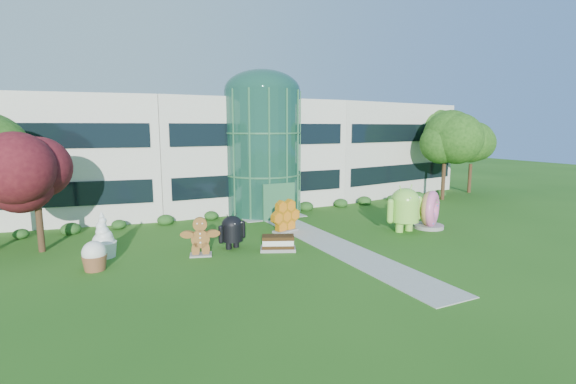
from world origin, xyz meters
name	(u,v)px	position (x,y,z in m)	size (l,w,h in m)	color
ground	(346,251)	(0.00, 0.00, 0.00)	(140.00, 140.00, 0.00)	#215114
building	(238,152)	(0.00, 18.00, 4.65)	(46.00, 15.00, 9.30)	beige
atrium	(263,153)	(0.00, 12.00, 4.90)	(6.00, 6.00, 9.80)	#194738
walkway	(327,242)	(0.00, 2.00, 0.02)	(2.40, 20.00, 0.04)	#9E9E93
tree_red	(37,199)	(-15.50, 7.50, 3.00)	(4.00, 4.00, 6.00)	#3F0C14
trees_backdrop	(258,161)	(0.00, 13.00, 4.20)	(52.00, 8.00, 8.40)	#173E0F
android_green	(405,206)	(6.09, 2.02, 1.73)	(3.06, 2.04, 3.47)	#85D544
android_black	(232,229)	(-5.61, 3.36, 1.13)	(1.99, 1.33, 2.26)	black
donut	(429,209)	(8.24, 1.96, 1.34)	(2.57, 1.23, 2.68)	#E657A1
gingerbread	(200,236)	(-7.63, 2.78, 1.09)	(2.35, 0.91, 2.17)	brown
ice_cream_sandwich	(278,243)	(-3.43, 1.74, 0.44)	(1.99, 0.99, 0.89)	black
honeycomb	(285,217)	(-1.19, 5.40, 0.99)	(2.52, 0.90, 1.98)	orange
froyo	(103,235)	(-12.39, 4.82, 1.25)	(1.45, 1.45, 2.49)	white
cupcake	(94,256)	(-12.90, 2.76, 0.74)	(1.23, 1.23, 1.48)	white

